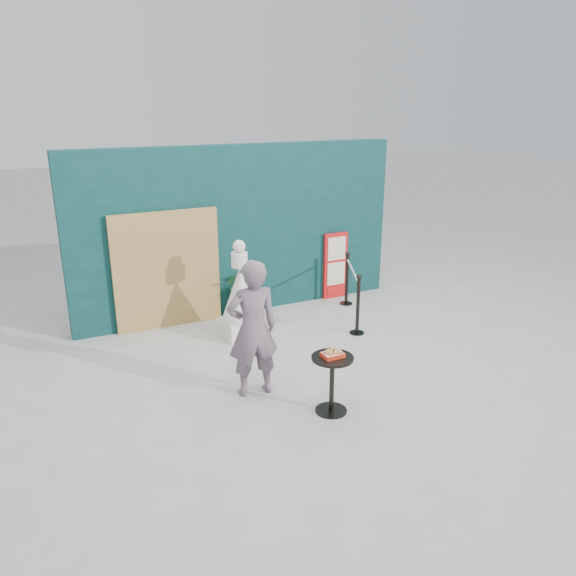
# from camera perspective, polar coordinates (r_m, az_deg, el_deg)

# --- Properties ---
(ground) EXTENTS (60.00, 60.00, 0.00)m
(ground) POSITION_cam_1_polar(r_m,az_deg,el_deg) (7.94, 3.90, -9.35)
(ground) COLOR #ADAAA5
(ground) RESTS_ON ground
(back_wall) EXTENTS (6.00, 0.30, 3.00)m
(back_wall) POSITION_cam_1_polar(r_m,az_deg,el_deg) (10.10, -4.94, 5.85)
(back_wall) COLOR #0A2F2E
(back_wall) RESTS_ON ground
(bamboo_fence) EXTENTS (1.80, 0.08, 2.00)m
(bamboo_fence) POSITION_cam_1_polar(r_m,az_deg,el_deg) (9.62, -12.17, 1.77)
(bamboo_fence) COLOR tan
(bamboo_fence) RESTS_ON ground
(woman) EXTENTS (0.71, 0.50, 1.84)m
(woman) POSITION_cam_1_polar(r_m,az_deg,el_deg) (7.24, -3.61, -4.15)
(woman) COLOR slate
(woman) RESTS_ON ground
(menu_board) EXTENTS (0.50, 0.07, 1.30)m
(menu_board) POSITION_cam_1_polar(r_m,az_deg,el_deg) (10.96, 4.84, 2.27)
(menu_board) COLOR red
(menu_board) RESTS_ON ground
(statue) EXTENTS (0.64, 0.64, 1.64)m
(statue) POSITION_cam_1_polar(r_m,az_deg,el_deg) (9.10, -4.85, -1.05)
(statue) COLOR white
(statue) RESTS_ON ground
(cafe_table) EXTENTS (0.52, 0.52, 0.75)m
(cafe_table) POSITION_cam_1_polar(r_m,az_deg,el_deg) (6.99, 4.49, -8.85)
(cafe_table) COLOR black
(cafe_table) RESTS_ON ground
(food_basket) EXTENTS (0.26, 0.19, 0.11)m
(food_basket) POSITION_cam_1_polar(r_m,az_deg,el_deg) (6.86, 4.56, -6.69)
(food_basket) COLOR red
(food_basket) RESTS_ON cafe_table
(planter) EXTENTS (0.53, 0.46, 0.90)m
(planter) POSITION_cam_1_polar(r_m,az_deg,el_deg) (9.96, -4.79, -0.18)
(planter) COLOR brown
(planter) RESTS_ON ground
(stanchion_barrier) EXTENTS (0.84, 1.54, 1.03)m
(stanchion_barrier) POSITION_cam_1_polar(r_m,az_deg,el_deg) (9.98, 6.52, -0.36)
(stanchion_barrier) COLOR black
(stanchion_barrier) RESTS_ON ground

